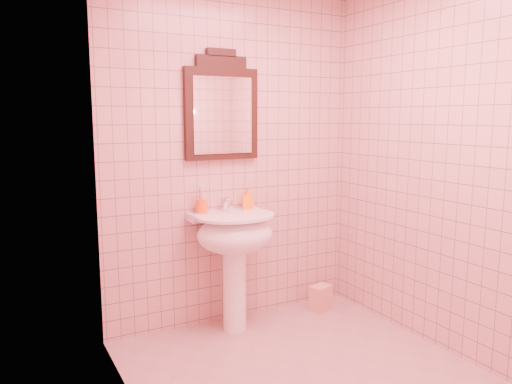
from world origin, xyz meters
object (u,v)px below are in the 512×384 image
pedestal_sink (235,242)px  soap_dispenser (248,198)px  towel (321,298)px  toothbrush_cup (202,206)px  mirror (222,109)px

pedestal_sink → soap_dispenser: 0.36m
soap_dispenser → towel: soap_dispenser is taller
soap_dispenser → pedestal_sink: bearing=-119.7°
soap_dispenser → toothbrush_cup: bearing=-160.0°
pedestal_sink → toothbrush_cup: bearing=140.8°
pedestal_sink → toothbrush_cup: (-0.19, 0.15, 0.25)m
pedestal_sink → towel: pedestal_sink is taller
pedestal_sink → mirror: mirror is taller
toothbrush_cup → towel: size_ratio=0.93×
pedestal_sink → soap_dispenser: soap_dispenser is taller
pedestal_sink → toothbrush_cup: 0.35m
toothbrush_cup → towel: toothbrush_cup is taller
pedestal_sink → towel: bearing=0.8°
mirror → soap_dispenser: bearing=-19.6°
towel → pedestal_sink: bearing=-179.2°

